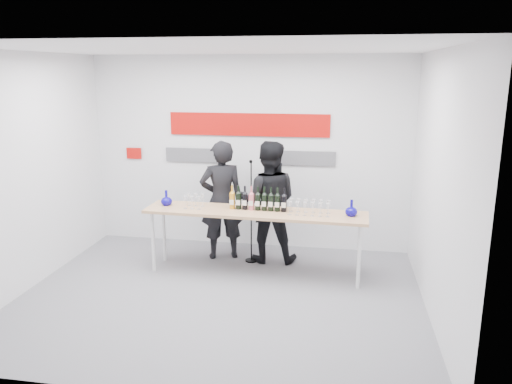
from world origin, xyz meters
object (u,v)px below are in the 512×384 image
presenter_right (268,202)px  mic_stand (251,231)px  tasting_table (255,216)px  presenter_left (222,200)px

presenter_right → mic_stand: presenter_right is taller
mic_stand → tasting_table: bearing=-61.0°
presenter_right → mic_stand: bearing=20.1°
tasting_table → presenter_left: 0.81m
presenter_right → mic_stand: 0.50m
presenter_right → presenter_left: bearing=-3.4°
tasting_table → presenter_right: (0.11, 0.55, 0.06)m
presenter_left → mic_stand: presenter_left is taller
tasting_table → presenter_right: presenter_right is taller
presenter_right → mic_stand: (-0.24, -0.10, -0.43)m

